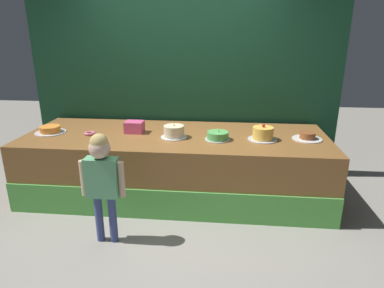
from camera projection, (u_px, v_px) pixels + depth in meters
name	position (u px, v px, depth m)	size (l,w,h in m)	color
ground_plane	(168.00, 219.00, 3.56)	(12.00, 12.00, 0.00)	gray
stage_platform	(176.00, 165.00, 4.03)	(3.52, 1.28, 0.75)	brown
curtain_backdrop	(183.00, 57.00, 4.34)	(4.07, 0.08, 3.18)	#19472D
child_figure	(102.00, 174.00, 2.99)	(0.41, 0.19, 1.06)	#3F4C8C
pink_box	(134.00, 127.00, 3.98)	(0.21, 0.17, 0.14)	#E05186
donut	(90.00, 133.00, 3.91)	(0.13, 0.13, 0.03)	pink
cake_far_left	(50.00, 130.00, 3.98)	(0.36, 0.36, 0.08)	silver
cake_left	(174.00, 132.00, 3.79)	(0.30, 0.30, 0.18)	silver
cake_center	(218.00, 136.00, 3.72)	(0.28, 0.28, 0.15)	silver
cake_right	(263.00, 134.00, 3.71)	(0.33, 0.33, 0.18)	silver
cake_far_right	(307.00, 137.00, 3.74)	(0.33, 0.33, 0.08)	white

